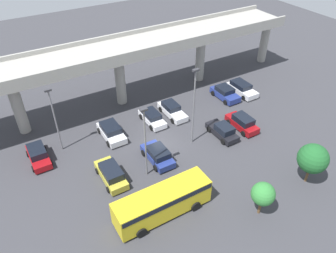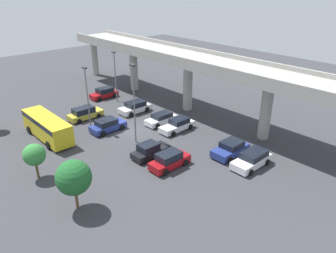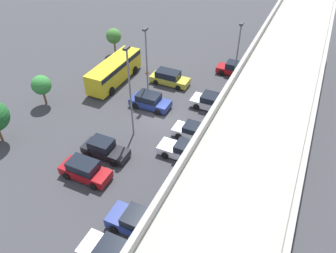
% 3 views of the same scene
% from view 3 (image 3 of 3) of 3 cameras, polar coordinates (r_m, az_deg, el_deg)
% --- Properties ---
extents(ground_plane, '(107.79, 107.79, 0.00)m').
position_cam_3_polar(ground_plane, '(34.16, -1.44, 1.38)').
color(ground_plane, '#38383D').
extents(highway_overpass, '(51.60, 6.30, 8.30)m').
position_cam_3_polar(highway_overpass, '(28.07, 18.29, 6.76)').
color(highway_overpass, '#9E9B93').
rests_on(highway_overpass, ground_plane).
extents(parked_car_0, '(2.04, 4.37, 1.60)m').
position_cam_3_polar(parked_car_0, '(42.46, 11.60, 9.79)').
color(parked_car_0, maroon).
rests_on(parked_car_0, ground_plane).
extents(parked_car_1, '(2.06, 4.71, 1.64)m').
position_cam_3_polar(parked_car_1, '(39.64, 0.22, 8.46)').
color(parked_car_1, gold).
rests_on(parked_car_1, ground_plane).
extents(parked_car_2, '(2.23, 4.56, 1.58)m').
position_cam_3_polar(parked_car_2, '(35.62, 7.79, 4.24)').
color(parked_car_2, silver).
rests_on(parked_car_2, ground_plane).
extents(parked_car_3, '(2.19, 4.40, 1.57)m').
position_cam_3_polar(parked_car_3, '(35.55, -3.20, 4.47)').
color(parked_car_3, navy).
rests_on(parked_car_3, ground_plane).
extents(parked_car_4, '(1.98, 4.37, 1.42)m').
position_cam_3_polar(parked_car_4, '(31.44, 4.85, -0.97)').
color(parked_car_4, silver).
rests_on(parked_car_4, ground_plane).
extents(parked_car_5, '(1.99, 4.78, 1.52)m').
position_cam_3_polar(parked_car_5, '(29.31, 3.03, -4.32)').
color(parked_car_5, silver).
rests_on(parked_car_5, ground_plane).
extents(parked_car_6, '(1.99, 4.32, 1.58)m').
position_cam_3_polar(parked_car_6, '(30.04, -11.04, -3.82)').
color(parked_car_6, black).
rests_on(parked_car_6, ground_plane).
extents(parked_car_7, '(2.00, 4.35, 1.67)m').
position_cam_3_polar(parked_car_7, '(28.36, -14.30, -7.36)').
color(parked_car_7, maroon).
rests_on(parked_car_7, ground_plane).
extents(parked_car_8, '(2.24, 4.40, 1.58)m').
position_cam_3_polar(parked_car_8, '(24.37, -5.26, -16.27)').
color(parked_car_8, navy).
rests_on(parked_car_8, ground_plane).
extents(shuttle_bus, '(8.77, 2.69, 2.67)m').
position_cam_3_polar(shuttle_bus, '(40.20, -9.32, 9.74)').
color(shuttle_bus, gold).
rests_on(shuttle_bus, ground_plane).
extents(lamp_post_near_aisle, '(0.70, 0.35, 7.94)m').
position_cam_3_polar(lamp_post_near_aisle, '(35.60, -3.76, 11.78)').
color(lamp_post_near_aisle, slate).
rests_on(lamp_post_near_aisle, ground_plane).
extents(lamp_post_mid_lot, '(0.70, 0.35, 7.64)m').
position_cam_3_polar(lamp_post_mid_lot, '(38.39, 12.05, 12.83)').
color(lamp_post_mid_lot, slate).
rests_on(lamp_post_mid_lot, ground_plane).
extents(lamp_post_by_overpass, '(0.70, 0.35, 9.16)m').
position_cam_3_polar(lamp_post_by_overpass, '(29.31, -6.67, 6.70)').
color(lamp_post_by_overpass, slate).
rests_on(lamp_post_by_overpass, ground_plane).
extents(tree_front_left, '(2.06, 2.06, 3.59)m').
position_cam_3_polar(tree_front_left, '(46.82, -9.44, 15.26)').
color(tree_front_left, brown).
rests_on(tree_front_left, ground_plane).
extents(tree_front_centre, '(2.09, 2.09, 3.49)m').
position_cam_3_polar(tree_front_centre, '(37.54, -21.19, 6.74)').
color(tree_front_centre, brown).
rests_on(tree_front_centre, ground_plane).
extents(traffic_cone, '(0.44, 0.44, 0.70)m').
position_cam_3_polar(traffic_cone, '(42.11, -3.63, 9.61)').
color(traffic_cone, black).
rests_on(traffic_cone, ground_plane).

